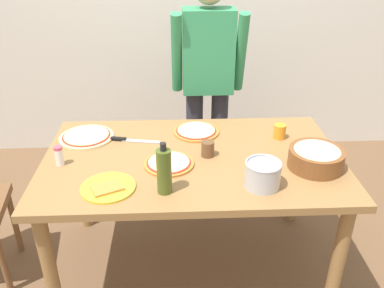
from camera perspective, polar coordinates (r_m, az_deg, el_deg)
ground at (r=2.64m, az=0.05°, el=-16.20°), size 8.00×8.00×0.00m
wall_back at (r=3.53m, az=-1.20°, el=19.22°), size 5.60×0.10×2.60m
dining_table at (r=2.23m, az=0.06°, el=-3.81°), size 1.60×0.96×0.76m
person_cook at (r=2.81m, az=2.24°, el=9.23°), size 0.49×0.25×1.62m
pizza_raw_on_board at (r=2.45m, az=-14.65°, el=1.03°), size 0.31×0.31×0.02m
pizza_cooked_on_tray at (r=2.11m, az=-3.27°, el=-2.71°), size 0.26×0.26×0.02m
pizza_second_cooked at (r=2.43m, az=0.60°, el=1.81°), size 0.27×0.27×0.02m
plate_with_slice at (r=1.96m, az=-11.76°, el=-6.02°), size 0.26×0.26×0.02m
popcorn_bowl at (r=2.15m, az=17.09°, el=-1.69°), size 0.28×0.28×0.11m
olive_oil_bottle at (r=1.85m, az=-3.95°, el=-3.80°), size 0.07×0.07×0.26m
steel_pot at (r=1.94m, az=9.93°, el=-4.19°), size 0.17×0.17×0.13m
cup_orange at (r=2.41m, az=12.25°, el=1.74°), size 0.07×0.07×0.08m
cup_small_brown at (r=2.17m, az=2.23°, el=-0.67°), size 0.07×0.07×0.08m
salt_shaker at (r=2.19m, az=-18.21°, el=-1.58°), size 0.04×0.04×0.11m
chef_knife at (r=2.36m, az=-8.86°, el=0.56°), size 0.29×0.08×0.02m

